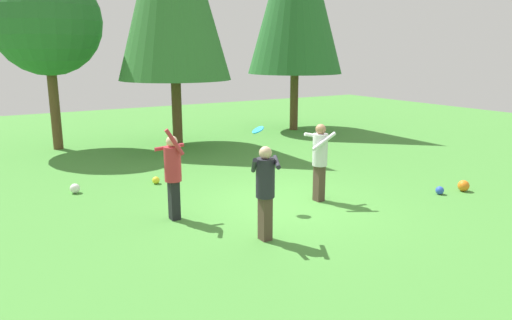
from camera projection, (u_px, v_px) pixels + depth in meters
name	position (u px, v px, depth m)	size (l,w,h in m)	color
ground_plane	(286.00, 204.00, 10.71)	(40.00, 40.00, 0.00)	#478C38
person_thrower	(173.00, 170.00, 9.52)	(0.61, 0.53, 1.92)	black
person_catcher	(320.00, 156.00, 10.71)	(0.69, 0.61, 1.79)	#4C382D
person_bystander	(265.00, 185.00, 8.46)	(0.69, 0.74, 1.74)	#4C382D
frisbee	(258.00, 130.00, 10.16)	(0.28, 0.30, 0.15)	#2393D1
ball_orange	(464.00, 186.00, 11.65)	(0.28, 0.28, 0.28)	orange
ball_blue	(440.00, 190.00, 11.41)	(0.20, 0.20, 0.20)	blue
ball_white	(75.00, 188.00, 11.50)	(0.24, 0.24, 0.24)	white
ball_yellow	(156.00, 180.00, 12.31)	(0.19, 0.19, 0.19)	yellow
tree_left	(47.00, 22.00, 15.76)	(3.58, 3.58, 6.12)	brown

